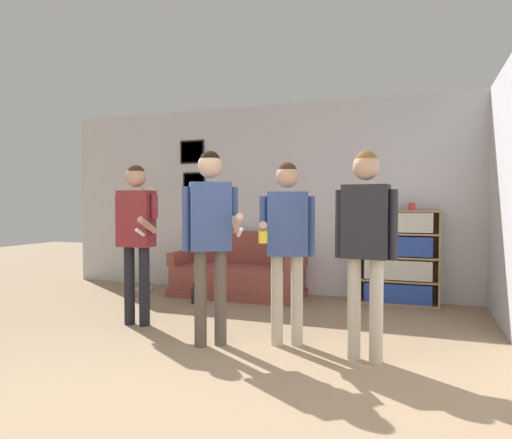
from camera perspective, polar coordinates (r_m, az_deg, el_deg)
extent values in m
plane|color=#937A5B|center=(3.06, -17.48, -22.80)|extent=(20.00, 20.00, 0.00)
cube|color=silver|center=(6.51, 4.73, 2.59)|extent=(7.38, 0.06, 2.70)
cube|color=black|center=(7.05, -7.75, 4.69)|extent=(0.36, 0.02, 0.28)
cube|color=gray|center=(7.04, -7.78, 4.70)|extent=(0.32, 0.01, 0.24)
cube|color=black|center=(7.10, -7.99, 8.36)|extent=(0.40, 0.02, 0.35)
cube|color=#B2B2BC|center=(7.10, -8.01, 8.36)|extent=(0.35, 0.01, 0.31)
cube|color=black|center=(7.05, -7.80, 4.21)|extent=(0.25, 0.02, 0.24)
cube|color=#B2B2BC|center=(7.05, -7.83, 4.21)|extent=(0.20, 0.01, 0.20)
cube|color=brown|center=(6.40, -2.34, -9.11)|extent=(1.81, 0.80, 0.10)
cube|color=brown|center=(6.36, -2.34, -7.25)|extent=(1.75, 0.74, 0.32)
cube|color=brown|center=(6.62, -1.26, -3.48)|extent=(1.75, 0.14, 0.46)
cube|color=brown|center=(6.69, -9.07, -4.66)|extent=(0.12, 0.74, 0.18)
cube|color=brown|center=(6.06, 5.09, -5.32)|extent=(0.12, 0.74, 0.18)
cube|color=#A87F51|center=(6.15, 12.79, -4.43)|extent=(0.02, 0.30, 1.20)
cube|color=#A87F51|center=(6.11, 21.94, -4.56)|extent=(0.02, 0.30, 1.20)
cube|color=#A87F51|center=(6.25, 17.40, -4.37)|extent=(1.00, 0.01, 1.20)
cube|color=#A87F51|center=(6.20, 17.29, -9.90)|extent=(0.95, 0.30, 0.02)
cube|color=#A87F51|center=(6.07, 17.40, 1.00)|extent=(0.95, 0.30, 0.02)
cube|color=#A87F51|center=(6.15, 17.32, -7.28)|extent=(0.95, 0.30, 0.02)
cube|color=#A87F51|center=(6.11, 17.35, -4.51)|extent=(0.95, 0.30, 0.02)
cube|color=#A87F51|center=(6.08, 17.38, -1.71)|extent=(0.95, 0.30, 0.02)
cube|color=#2847A3|center=(6.17, 17.30, -8.70)|extent=(0.82, 0.26, 0.25)
cube|color=beige|center=(6.12, 17.33, -5.94)|extent=(0.82, 0.26, 0.25)
cube|color=#2847A3|center=(6.08, 17.36, -3.15)|extent=(0.82, 0.26, 0.25)
cube|color=beige|center=(6.07, 17.39, -0.33)|extent=(0.82, 0.26, 0.25)
cylinder|color=#ADA89E|center=(7.03, -13.85, -8.44)|extent=(0.28, 0.28, 0.03)
cylinder|color=#ADA89E|center=(6.94, -13.90, -2.28)|extent=(0.03, 0.03, 1.48)
cylinder|color=#ADA89E|center=(6.88, -13.46, 3.61)|extent=(0.02, 0.16, 0.02)
sphere|color=beige|center=(6.85, -12.97, 3.37)|extent=(0.21, 0.21, 0.21)
cylinder|color=#ADA89E|center=(6.96, -14.42, 2.76)|extent=(0.02, 0.16, 0.02)
sphere|color=beige|center=(7.00, -14.89, 2.51)|extent=(0.21, 0.21, 0.21)
cylinder|color=black|center=(5.05, -15.54, -7.94)|extent=(0.11, 0.11, 0.83)
cylinder|color=black|center=(4.96, -13.78, -8.11)|extent=(0.11, 0.11, 0.83)
cube|color=maroon|center=(4.93, -14.74, 0.10)|extent=(0.37, 0.21, 0.59)
sphere|color=tan|center=(4.94, -14.78, 5.16)|extent=(0.21, 0.21, 0.21)
sphere|color=#382314|center=(4.94, -14.79, 5.59)|extent=(0.18, 0.18, 0.18)
cylinder|color=maroon|center=(4.82, -12.59, 1.62)|extent=(0.07, 0.07, 0.25)
cylinder|color=tan|center=(4.71, -13.42, -0.69)|extent=(0.07, 0.30, 0.19)
cylinder|color=white|center=(4.59, -14.30, -1.57)|extent=(0.04, 0.14, 0.09)
cylinder|color=maroon|center=(5.05, -16.79, -0.13)|extent=(0.07, 0.07, 0.55)
cylinder|color=brown|center=(4.16, -6.96, -9.78)|extent=(0.11, 0.11, 0.86)
cylinder|color=brown|center=(4.18, -4.47, -9.71)|extent=(0.11, 0.11, 0.86)
cube|color=#384C84|center=(4.09, -5.74, 0.39)|extent=(0.41, 0.36, 0.61)
sphere|color=#D1A889|center=(4.10, -5.77, 6.71)|extent=(0.22, 0.22, 0.22)
sphere|color=black|center=(4.10, -5.77, 7.25)|extent=(0.19, 0.19, 0.19)
cylinder|color=#384C84|center=(4.12, -2.78, 2.29)|extent=(0.07, 0.07, 0.26)
cylinder|color=#D1A889|center=(3.98, -2.42, -0.51)|extent=(0.22, 0.30, 0.19)
cylinder|color=white|center=(3.84, -2.04, -1.59)|extent=(0.10, 0.14, 0.09)
cylinder|color=#384C84|center=(4.07, -8.75, 0.06)|extent=(0.07, 0.07, 0.57)
cylinder|color=#B7AD99|center=(4.19, 2.64, -10.04)|extent=(0.11, 0.11, 0.81)
cylinder|color=#B7AD99|center=(4.20, 5.13, -10.02)|extent=(0.11, 0.11, 0.81)
cube|color=#384C84|center=(4.10, 3.91, -0.53)|extent=(0.40, 0.30, 0.57)
sphere|color=tan|center=(4.11, 3.92, 5.41)|extent=(0.21, 0.21, 0.21)
sphere|color=#382314|center=(4.11, 3.93, 5.92)|extent=(0.18, 0.18, 0.18)
cylinder|color=#384C84|center=(4.12, 6.90, -0.85)|extent=(0.07, 0.07, 0.54)
cylinder|color=#384C84|center=(4.10, 0.91, 1.22)|extent=(0.07, 0.07, 0.24)
cylinder|color=tan|center=(3.97, 0.89, -1.47)|extent=(0.15, 0.30, 0.18)
cylinder|color=yellow|center=(3.84, 0.88, -2.22)|extent=(0.08, 0.08, 0.10)
cylinder|color=#B7AD99|center=(3.88, 12.14, -10.84)|extent=(0.11, 0.11, 0.84)
cylinder|color=#B7AD99|center=(3.85, 14.80, -10.99)|extent=(0.11, 0.11, 0.84)
cube|color=#232328|center=(3.77, 13.55, -0.25)|extent=(0.38, 0.23, 0.59)
sphere|color=tan|center=(3.78, 13.60, 6.43)|extent=(0.22, 0.22, 0.22)
sphere|color=brown|center=(3.78, 13.61, 7.00)|extent=(0.18, 0.18, 0.18)
cylinder|color=#232328|center=(3.73, 16.78, -0.65)|extent=(0.07, 0.07, 0.56)
cylinder|color=#232328|center=(3.82, 10.39, -0.54)|extent=(0.07, 0.07, 0.56)
cylinder|color=black|center=(5.97, -7.75, -9.50)|extent=(0.07, 0.07, 0.19)
cylinder|color=black|center=(5.94, -7.76, -8.23)|extent=(0.03, 0.03, 0.08)
cylinder|color=red|center=(6.07, 18.89, 1.55)|extent=(0.08, 0.08, 0.10)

